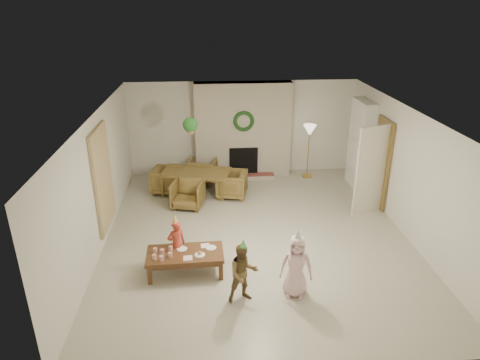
{
  "coord_description": "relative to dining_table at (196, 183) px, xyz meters",
  "views": [
    {
      "loc": [
        -0.91,
        -7.6,
        4.43
      ],
      "look_at": [
        -0.3,
        0.4,
        1.05
      ],
      "focal_mm": 32.21,
      "sensor_mm": 36.0,
      "label": 1
    }
  ],
  "objects": [
    {
      "name": "child_plaid",
      "position": [
        0.82,
        -4.12,
        0.21
      ],
      "size": [
        0.55,
        0.46,
        1.0
      ],
      "primitive_type": "imported",
      "rotation": [
        0.0,
        0.0,
        0.19
      ],
      "color": "brown",
      "rests_on": "floor"
    },
    {
      "name": "coffee_leg_br",
      "position": [
        0.47,
        -3.02,
        -0.11
      ],
      "size": [
        0.07,
        0.07,
        0.34
      ],
      "primitive_type": "cube",
      "rotation": [
        0.0,
        0.0,
        0.03
      ],
      "color": "#56351C",
      "rests_on": "floor"
    },
    {
      "name": "cup_c",
      "position": [
        -0.49,
        -3.52,
        0.16
      ],
      "size": [
        0.07,
        0.07,
        0.09
      ],
      "primitive_type": "cylinder",
      "rotation": [
        0.0,
        0.0,
        0.03
      ],
      "color": "white",
      "rests_on": "coffee_table_top"
    },
    {
      "name": "dining_chair_right",
      "position": [
        0.87,
        -0.2,
        0.03
      ],
      "size": [
        0.83,
        0.82,
        0.63
      ],
      "primitive_type": "imported",
      "rotation": [
        0.0,
        0.0,
        -1.8
      ],
      "color": "brown",
      "rests_on": "floor"
    },
    {
      "name": "fireplace_hearth",
      "position": [
        1.26,
        0.86,
        -0.23
      ],
      "size": [
        1.6,
        0.3,
        0.12
      ],
      "primitive_type": "cube",
      "color": "maroon",
      "rests_on": "floor"
    },
    {
      "name": "plate_c",
      "position": [
        0.34,
        -3.19,
        0.12
      ],
      "size": [
        0.19,
        0.19,
        0.01
      ],
      "primitive_type": "cylinder",
      "rotation": [
        0.0,
        0.0,
        0.03
      ],
      "color": "white",
      "rests_on": "coffee_table_top"
    },
    {
      "name": "cup_e",
      "position": [
        -0.35,
        -3.43,
        0.16
      ],
      "size": [
        0.07,
        0.07,
        0.09
      ],
      "primitive_type": "cylinder",
      "rotation": [
        0.0,
        0.0,
        0.03
      ],
      "color": "white",
      "rests_on": "coffee_table_top"
    },
    {
      "name": "party_hat_pink",
      "position": [
        1.67,
        -4.04,
        0.82
      ],
      "size": [
        0.18,
        0.18,
        0.19
      ],
      "primitive_type": "cone",
      "rotation": [
        0.0,
        0.0,
        -0.38
      ],
      "color": "silver",
      "rests_on": "child_pink"
    },
    {
      "name": "hanging_plant_pot",
      "position": [
        -0.04,
        -0.59,
        1.51
      ],
      "size": [
        0.16,
        0.16,
        0.12
      ],
      "primitive_type": "cylinder",
      "color": "#A06133",
      "rests_on": "hanging_plant_cord"
    },
    {
      "name": "bookshelf_carcass",
      "position": [
        4.1,
        0.21,
        0.81
      ],
      "size": [
        0.3,
        1.0,
        2.2
      ],
      "primitive_type": "cube",
      "color": "white",
      "rests_on": "floor"
    },
    {
      "name": "floor_lamp_base",
      "position": [
        2.97,
        0.91,
        -0.27
      ],
      "size": [
        0.27,
        0.27,
        0.03
      ],
      "primitive_type": "cylinder",
      "color": "gold",
      "rests_on": "floor"
    },
    {
      "name": "plate_a",
      "position": [
        -0.17,
        -3.19,
        0.12
      ],
      "size": [
        0.19,
        0.19,
        0.01
      ],
      "primitive_type": "cylinder",
      "rotation": [
        0.0,
        0.0,
        0.03
      ],
      "color": "white",
      "rests_on": "coffee_table_top"
    },
    {
      "name": "floor",
      "position": [
        1.26,
        -2.09,
        -0.29
      ],
      "size": [
        7.0,
        7.0,
        0.0
      ],
      "primitive_type": "plane",
      "color": "#B7B29E",
      "rests_on": "ground"
    },
    {
      "name": "books_row_lower",
      "position": [
        4.06,
        0.06,
        0.3
      ],
      "size": [
        0.2,
        0.4,
        0.24
      ],
      "primitive_type": "cube",
      "color": "maroon",
      "rests_on": "bookshelf_shelf_a"
    },
    {
      "name": "coffee_table_top",
      "position": [
        -0.12,
        -3.31,
        0.09
      ],
      "size": [
        1.34,
        0.7,
        0.06
      ],
      "primitive_type": "cube",
      "rotation": [
        0.0,
        0.0,
        0.03
      ],
      "color": "#56351C",
      "rests_on": "floor"
    },
    {
      "name": "bookshelf_shelf_b",
      "position": [
        4.08,
        0.21,
        0.56
      ],
      "size": [
        0.3,
        0.92,
        0.03
      ],
      "primitive_type": "cube",
      "color": "white",
      "rests_on": "bookshelf_carcass"
    },
    {
      "name": "books_row_mid",
      "position": [
        4.06,
        0.26,
        0.7
      ],
      "size": [
        0.2,
        0.44,
        0.24
      ],
      "primitive_type": "cube",
      "color": "#235483",
      "rests_on": "bookshelf_shelf_b"
    },
    {
      "name": "cup_f",
      "position": [
        -0.36,
        -3.23,
        0.16
      ],
      "size": [
        0.07,
        0.07,
        0.09
      ],
      "primitive_type": "cylinder",
      "rotation": [
        0.0,
        0.0,
        0.03
      ],
      "color": "white",
      "rests_on": "coffee_table_top"
    },
    {
      "name": "coffee_table_apron",
      "position": [
        -0.12,
        -3.31,
        0.02
      ],
      "size": [
        1.23,
        0.6,
        0.08
      ],
      "primitive_type": "cube",
      "rotation": [
        0.0,
        0.0,
        0.03
      ],
      "color": "#56351C",
      "rests_on": "floor"
    },
    {
      "name": "cup_d",
      "position": [
        -0.5,
        -3.32,
        0.16
      ],
      "size": [
        0.07,
        0.07,
        0.09
      ],
      "primitive_type": "cylinder",
      "rotation": [
        0.0,
        0.0,
        0.03
      ],
      "color": "white",
      "rests_on": "coffee_table_top"
    },
    {
      "name": "fireplace_firebox",
      "position": [
        1.26,
        1.03,
        0.16
      ],
      "size": [
        0.75,
        0.12,
        0.75
      ],
      "primitive_type": "cube",
      "color": "black",
      "rests_on": "floor"
    },
    {
      "name": "coffee_leg_bl",
      "position": [
        -0.72,
        -3.06,
        -0.11
      ],
      "size": [
        0.07,
        0.07,
        0.34
      ],
      "primitive_type": "cube",
      "rotation": [
        0.0,
        0.0,
        0.03
      ],
      "color": "#56351C",
      "rests_on": "floor"
    },
    {
      "name": "floor_lamp_shade",
      "position": [
        2.97,
        0.91,
        1.01
      ],
      "size": [
        0.34,
        0.34,
        0.29
      ],
      "primitive_type": "cone",
      "rotation": [
        3.14,
        0.0,
        0.0
      ],
      "color": "beige",
      "rests_on": "floor_lamp_post"
    },
    {
      "name": "party_hat_plaid",
      "position": [
        0.82,
        -4.12,
        0.75
      ],
      "size": [
        0.13,
        0.13,
        0.16
      ],
      "primitive_type": "cone",
      "rotation": [
        0.0,
        0.0,
        -0.16
      ],
      "color": "#53C159",
      "rests_on": "child_plaid"
    },
    {
      "name": "floor_lamp_post",
      "position": [
        2.97,
        0.91,
        0.38
      ],
      "size": [
        0.03,
        0.03,
        1.29
      ],
      "primitive_type": "cylinder",
      "color": "gold",
      "rests_on": "floor"
    },
    {
      "name": "coffee_leg_fl",
      "position": [
        -0.7,
        -3.59,
        -0.11
      ],
      "size": [
        0.07,
        0.07,
        0.34
      ],
      "primitive_type": "cube",
      "rotation": [
        0.0,
        0.0,
        0.03
      ],
      "color": "#56351C",
      "rests_on": "floor"
    },
    {
      "name": "books_row_upper",
      "position": [
        4.06,
        0.11,
        1.09
      ],
      "size": [
        0.2,
        0.36,
        0.22
      ],
      "primitive_type": "cube",
      "color": "#A87024",
      "rests_on": "bookshelf_shelf_c"
    },
    {
      "name": "bookshelf_shelf_d",
      "position": [
        4.08,
        0.21,
        1.36
      ],
      "size": [
        0.3,
        0.92,
        0.03
      ],
      "primitive_type": "cube",
      "color": "white",
      "rests_on": "bookshelf_carcass"
    },
    {
      "name": "wall_front",
      "position": [
        1.26,
        -5.59,
        0.96
      ],
      "size": [
        7.0,
        0.0,
        7.0
      ],
      "primitive_type": "plane",
      "rotation": [
        -1.57,
        0.0,
        0.0
      ],
      "color": "silver",
      "rests_on": "floor"
    },
    {
      "name": "napkin_left",
      "position": [
        -0.06,
        -3.49,
        0.12
      ],
      "size": [
        0.16,
        0.16,
        0.01
      ],
      "primitive_type": "cube",
      "rotation": [
        0.0,
        0.0,
        0.03
      ],
      "color": "#FFBBC6",
      "rests_on": "coffee_table_top"
    },
    {
      "name": "dining_chair_far",
      "position": [
        0.16,
        0.7,
        0.03
      ],
      "size": [
        0.82,
        0.83,
        0.63
      ],
      "primitive_type": "imported",
      "rotation": [
        0.0,
        0.0,
        2.91
      ],
      "color": "brown",
      "rests_on": "floor"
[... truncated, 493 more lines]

